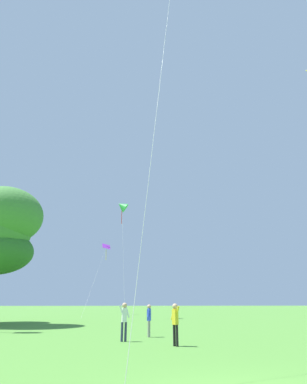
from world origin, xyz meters
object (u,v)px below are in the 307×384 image
at_px(kite_green_small, 122,206).
at_px(person_near_tree, 175,320).
at_px(person_in_blue_jacket, 149,317).
at_px(person_with_spool, 124,318).
at_px(kite_purple_streamer, 106,250).

height_order(kite_green_small, person_near_tree, kite_green_small).
bearing_deg(person_in_blue_jacket, person_with_spool, -125.62).
height_order(kite_green_small, person_with_spool, kite_green_small).
height_order(person_near_tree, person_in_blue_jacket, person_near_tree).
bearing_deg(person_with_spool, kite_purple_streamer, 95.34).
distance_m(person_near_tree, person_in_blue_jacket, 3.56).
distance_m(kite_green_small, person_near_tree, 26.16).
distance_m(kite_green_small, person_in_blue_jacket, 23.10).
relative_size(person_with_spool, person_in_blue_jacket, 1.06).
height_order(kite_green_small, kite_purple_streamer, kite_green_small).
height_order(kite_purple_streamer, person_near_tree, kite_purple_streamer).
distance_m(kite_purple_streamer, person_in_blue_jacket, 32.08).
xyz_separation_m(kite_purple_streamer, person_with_spool, (3.03, -32.42, -8.35)).
distance_m(kite_green_small, kite_purple_streamer, 11.91).
height_order(kite_purple_streamer, person_in_blue_jacket, kite_purple_streamer).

